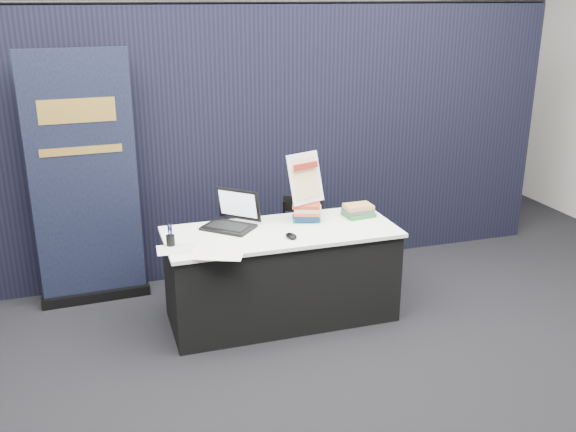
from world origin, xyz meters
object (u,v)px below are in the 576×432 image
at_px(book_stack_short, 357,210).
at_px(pullup_banner, 86,196).
at_px(info_sign, 305,179).
at_px(laptop, 227,218).
at_px(display_table, 281,274).
at_px(book_stack_tall, 306,212).
at_px(stacking_chair, 308,239).

distance_m(book_stack_short, pullup_banner, 2.21).
height_order(book_stack_short, info_sign, info_sign).
bearing_deg(book_stack_short, laptop, 175.93).
xyz_separation_m(display_table, book_stack_short, (0.70, 0.13, 0.42)).
bearing_deg(info_sign, laptop, 158.16).
bearing_deg(book_stack_tall, display_table, -149.14).
bearing_deg(book_stack_tall, stacking_chair, 67.97).
xyz_separation_m(book_stack_short, pullup_banner, (-2.11, 0.64, 0.13)).
height_order(book_stack_short, pullup_banner, pullup_banner).
distance_m(laptop, stacking_chair, 0.90).
bearing_deg(pullup_banner, book_stack_tall, -22.68).
xyz_separation_m(display_table, pullup_banner, (-1.42, 0.78, 0.55)).
relative_size(display_table, stacking_chair, 2.23).
height_order(book_stack_short, stacking_chair, book_stack_short).
relative_size(book_stack_tall, info_sign, 0.60).
distance_m(display_table, laptop, 0.62).
height_order(pullup_banner, stacking_chair, pullup_banner).
relative_size(laptop, info_sign, 1.24).
height_order(laptop, book_stack_tall, laptop).
height_order(info_sign, stacking_chair, info_sign).
relative_size(info_sign, pullup_banner, 0.20).
relative_size(laptop, book_stack_short, 2.10).
relative_size(laptop, pullup_banner, 0.24).
bearing_deg(stacking_chair, book_stack_short, -24.05).
xyz_separation_m(laptop, book_stack_tall, (0.64, -0.05, 0.01)).
bearing_deg(stacking_chair, book_stack_tall, -87.73).
bearing_deg(stacking_chair, display_table, -104.93).
bearing_deg(display_table, book_stack_tall, 30.86).
bearing_deg(info_sign, book_stack_short, -26.56).
xyz_separation_m(book_stack_tall, info_sign, (-0.00, 0.03, 0.27)).
distance_m(display_table, book_stack_tall, 0.54).
relative_size(book_stack_short, info_sign, 0.59).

